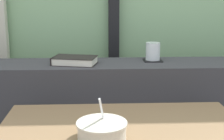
% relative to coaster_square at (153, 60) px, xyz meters
% --- Properties ---
extents(dark_console_ledge, '(2.80, 0.30, 0.86)m').
position_rel_coaster_square_xyz_m(dark_console_ledge, '(-0.21, -0.05, -0.43)').
color(dark_console_ledge, '#38383D').
rests_on(dark_console_ledge, ground).
extents(coaster_square, '(0.10, 0.10, 0.00)m').
position_rel_coaster_square_xyz_m(coaster_square, '(0.00, 0.00, 0.00)').
color(coaster_square, black).
rests_on(coaster_square, dark_console_ledge).
extents(juice_glass, '(0.08, 0.08, 0.10)m').
position_rel_coaster_square_xyz_m(juice_glass, '(0.00, 0.00, 0.05)').
color(juice_glass, white).
rests_on(juice_glass, coaster_square).
extents(closed_book, '(0.25, 0.19, 0.04)m').
position_rel_coaster_square_xyz_m(closed_book, '(-0.43, -0.07, 0.02)').
color(closed_book, black).
rests_on(closed_book, dark_console_ledge).
extents(soup_bowl, '(0.18, 0.18, 0.16)m').
position_rel_coaster_square_xyz_m(soup_bowl, '(-0.29, -0.70, -0.11)').
color(soup_bowl, beige).
rests_on(soup_bowl, breakfast_table).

